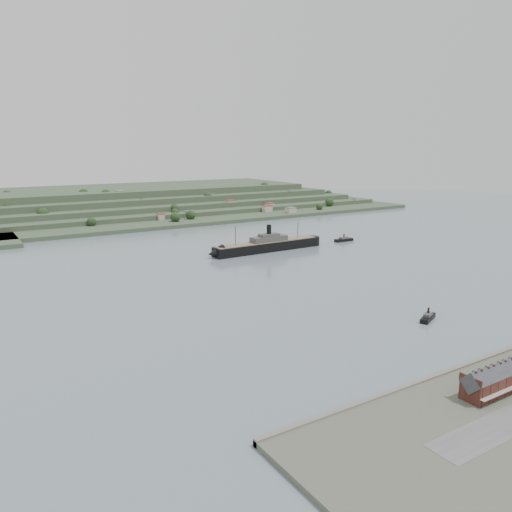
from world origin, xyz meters
TOP-DOWN VIEW (x-y plane):
  - ground at (0.00, 0.00)m, footprint 1400.00×1400.00m
  - far_peninsula at (27.91, 393.10)m, footprint 760.00×309.00m
  - steamship at (43.38, 82.34)m, footprint 110.94×15.25m
  - tugboat at (21.98, -102.78)m, footprint 14.94×9.51m
  - ferry_east at (130.35, 81.12)m, footprint 18.89×6.25m

SIDE VIEW (x-z plane):
  - ground at x=0.00m, z-range 0.00..0.00m
  - tugboat at x=21.98m, z-range -1.68..4.90m
  - ferry_east at x=130.35m, z-range -1.81..5.17m
  - steamship at x=43.38m, z-range -8.39..18.23m
  - far_peninsula at x=27.91m, z-range -3.12..26.88m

